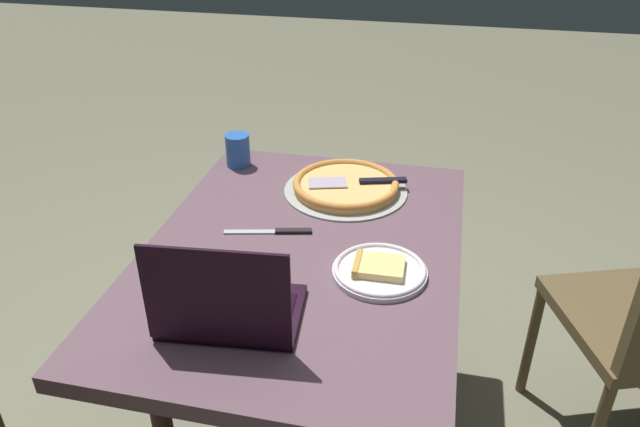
{
  "coord_description": "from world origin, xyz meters",
  "views": [
    {
      "loc": [
        1.32,
        0.34,
        1.64
      ],
      "look_at": [
        -0.02,
        0.04,
        0.84
      ],
      "focal_mm": 34.11,
      "sensor_mm": 36.0,
      "label": 1
    }
  ],
  "objects_px": {
    "pizza_plate": "(379,270)",
    "table_knife": "(277,231)",
    "pizza_tray": "(346,186)",
    "dining_table": "(303,273)",
    "drink_cup": "(238,150)",
    "laptop": "(228,307)"
  },
  "relations": [
    {
      "from": "pizza_plate",
      "to": "table_knife",
      "type": "xyz_separation_m",
      "value": [
        -0.13,
        -0.3,
        -0.01
      ]
    },
    {
      "from": "pizza_plate",
      "to": "table_knife",
      "type": "distance_m",
      "value": 0.33
    },
    {
      "from": "pizza_tray",
      "to": "table_knife",
      "type": "height_order",
      "value": "pizza_tray"
    },
    {
      "from": "dining_table",
      "to": "drink_cup",
      "type": "xyz_separation_m",
      "value": [
        -0.45,
        -0.33,
        0.14
      ]
    },
    {
      "from": "dining_table",
      "to": "pizza_tray",
      "type": "height_order",
      "value": "pizza_tray"
    },
    {
      "from": "dining_table",
      "to": "table_knife",
      "type": "relative_size",
      "value": 4.75
    },
    {
      "from": "pizza_tray",
      "to": "table_knife",
      "type": "distance_m",
      "value": 0.32
    },
    {
      "from": "table_knife",
      "to": "pizza_tray",
      "type": "bearing_deg",
      "value": 153.31
    },
    {
      "from": "pizza_tray",
      "to": "drink_cup",
      "type": "bearing_deg",
      "value": -105.46
    },
    {
      "from": "table_knife",
      "to": "drink_cup",
      "type": "height_order",
      "value": "drink_cup"
    },
    {
      "from": "laptop",
      "to": "table_knife",
      "type": "xyz_separation_m",
      "value": [
        -0.4,
        -0.01,
        -0.05
      ]
    },
    {
      "from": "laptop",
      "to": "pizza_plate",
      "type": "xyz_separation_m",
      "value": [
        -0.27,
        0.3,
        -0.04
      ]
    },
    {
      "from": "pizza_tray",
      "to": "table_knife",
      "type": "xyz_separation_m",
      "value": [
        0.28,
        -0.14,
        -0.02
      ]
    },
    {
      "from": "dining_table",
      "to": "pizza_plate",
      "type": "relative_size",
      "value": 4.84
    },
    {
      "from": "pizza_tray",
      "to": "laptop",
      "type": "bearing_deg",
      "value": -11.31
    },
    {
      "from": "laptop",
      "to": "pizza_tray",
      "type": "xyz_separation_m",
      "value": [
        -0.69,
        0.14,
        -0.04
      ]
    },
    {
      "from": "pizza_plate",
      "to": "table_knife",
      "type": "relative_size",
      "value": 0.98
    },
    {
      "from": "table_knife",
      "to": "dining_table",
      "type": "bearing_deg",
      "value": 55.8
    },
    {
      "from": "pizza_plate",
      "to": "drink_cup",
      "type": "distance_m",
      "value": 0.76
    },
    {
      "from": "laptop",
      "to": "pizza_plate",
      "type": "distance_m",
      "value": 0.4
    },
    {
      "from": "pizza_tray",
      "to": "dining_table",
      "type": "bearing_deg",
      "value": -9.24
    },
    {
      "from": "laptop",
      "to": "drink_cup",
      "type": "distance_m",
      "value": 0.83
    }
  ]
}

